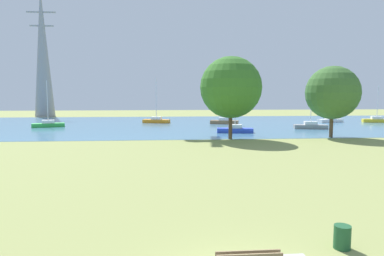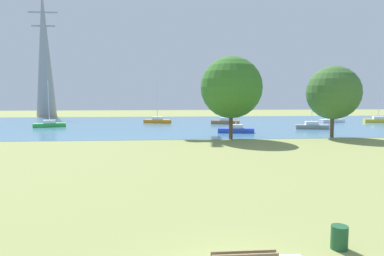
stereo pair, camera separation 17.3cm
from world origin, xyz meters
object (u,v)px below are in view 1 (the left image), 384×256
(electricity_pylon, at_px, (43,52))
(sailboat_white, at_px, (330,120))
(sailboat_blue, at_px, (235,129))
(tree_east_near, at_px, (333,93))
(sailboat_yellow, at_px, (377,120))
(sailboat_brown, at_px, (224,121))
(tree_west_near, at_px, (231,87))
(sailboat_green, at_px, (48,124))
(sailboat_gray, at_px, (310,126))
(litter_bin, at_px, (342,237))
(sailboat_orange, at_px, (156,120))

(electricity_pylon, bearing_deg, sailboat_white, -20.40)
(sailboat_blue, bearing_deg, tree_east_near, -28.57)
(sailboat_yellow, bearing_deg, sailboat_brown, -178.36)
(sailboat_white, height_order, sailboat_brown, sailboat_brown)
(tree_west_near, height_order, tree_east_near, tree_west_near)
(sailboat_green, bearing_deg, sailboat_brown, 6.81)
(sailboat_green, distance_m, sailboat_gray, 40.40)
(sailboat_yellow, xyz_separation_m, sailboat_brown, (-28.35, -0.81, 0.01))
(litter_bin, relative_size, tree_east_near, 0.09)
(sailboat_brown, xyz_separation_m, sailboat_gray, (11.38, -9.34, -0.02))
(litter_bin, height_order, sailboat_yellow, sailboat_yellow)
(sailboat_white, bearing_deg, sailboat_gray, -127.97)
(sailboat_yellow, xyz_separation_m, sailboat_blue, (-29.30, -14.32, 0.01))
(sailboat_brown, xyz_separation_m, electricity_pylon, (-37.78, 22.99, 14.23))
(sailboat_blue, xyz_separation_m, tree_east_near, (10.52, -5.73, 4.88))
(litter_bin, height_order, tree_west_near, tree_west_near)
(sailboat_orange, xyz_separation_m, tree_west_near, (8.98, -22.98, 5.47))
(sailboat_orange, xyz_separation_m, sailboat_blue, (10.88, -16.57, -0.01))
(sailboat_orange, distance_m, electricity_pylon, 35.68)
(sailboat_orange, bearing_deg, sailboat_green, -158.86)
(sailboat_gray, relative_size, tree_west_near, 0.58)
(litter_bin, height_order, tree_east_near, tree_east_near)
(sailboat_brown, distance_m, sailboat_blue, 13.54)
(sailboat_brown, distance_m, sailboat_gray, 14.72)
(sailboat_white, xyz_separation_m, sailboat_gray, (-8.49, -10.88, -0.02))
(tree_west_near, bearing_deg, sailboat_brown, 81.89)
(sailboat_white, xyz_separation_m, sailboat_yellow, (8.48, -0.73, -0.01))
(sailboat_orange, xyz_separation_m, electricity_pylon, (-25.96, 19.92, 14.22))
(sailboat_white, height_order, tree_west_near, tree_west_near)
(sailboat_orange, distance_m, tree_west_near, 25.27)
(sailboat_yellow, relative_size, sailboat_gray, 1.22)
(sailboat_yellow, bearing_deg, sailboat_green, -175.76)
(litter_bin, bearing_deg, sailboat_white, 63.83)
(sailboat_blue, xyz_separation_m, sailboat_gray, (12.32, 4.17, -0.02))
(tree_west_near, bearing_deg, tree_east_near, 3.09)
(sailboat_orange, relative_size, electricity_pylon, 0.28)
(sailboat_orange, xyz_separation_m, tree_east_near, (21.40, -22.31, 4.87))
(sailboat_white, distance_m, sailboat_blue, 25.69)
(sailboat_brown, relative_size, sailboat_gray, 1.33)
(sailboat_green, relative_size, tree_east_near, 0.85)
(tree_west_near, height_order, electricity_pylon, electricity_pylon)
(sailboat_blue, bearing_deg, sailboat_brown, 85.99)
(sailboat_gray, bearing_deg, sailboat_blue, -161.32)
(litter_bin, height_order, sailboat_gray, sailboat_gray)
(sailboat_brown, bearing_deg, sailboat_gray, -39.38)
(litter_bin, xyz_separation_m, sailboat_green, (-24.07, 44.67, 0.07))
(sailboat_blue, bearing_deg, sailboat_green, 159.94)
(litter_bin, xyz_separation_m, sailboat_gray, (15.90, 38.75, 0.05))
(litter_bin, height_order, sailboat_brown, sailboat_brown)
(sailboat_orange, height_order, sailboat_gray, sailboat_orange)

